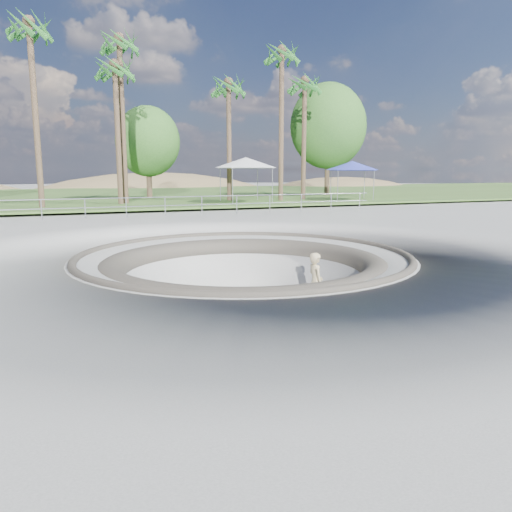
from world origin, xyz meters
The scene contains 17 objects.
ground centered at (0.00, 0.00, 0.00)m, with size 180.00×180.00×0.00m, color #AAAAA5.
skate_bowl centered at (0.00, 0.00, -1.83)m, with size 14.00×14.00×4.10m.
grass_strip centered at (0.00, 34.00, 0.22)m, with size 180.00×36.00×0.12m.
distant_hills centered at (3.78, 57.17, -7.02)m, with size 103.20×45.00×28.60m.
safety_railing centered at (0.00, 12.00, 0.69)m, with size 25.00×0.06×1.03m.
skateboard centered at (2.04, -0.88, -1.83)m, with size 0.83×0.48×0.08m.
skater centered at (2.04, -0.88, -0.86)m, with size 0.69×0.46×1.90m, color #CDB784.
canopy_white centered at (7.57, 20.16, 3.07)m, with size 6.31×6.31×3.19m.
canopy_blue centered at (16.37, 19.88, 2.88)m, with size 5.55×5.55×2.96m.
palm_a centered at (-6.17, 19.52, 10.43)m, with size 2.60×2.60×11.76m.
palm_b centered at (-1.24, 20.98, 8.82)m, with size 2.60×2.60×10.01m.
palm_c centered at (-0.81, 21.58, 10.47)m, with size 2.60×2.60×11.80m.
palm_d centered at (6.98, 22.13, 8.41)m, with size 2.60×2.60×9.57m.
palm_e centered at (10.48, 20.39, 10.43)m, with size 2.60×2.60×11.76m.
palm_f centered at (12.80, 21.23, 8.72)m, with size 2.60×2.60×9.90m.
bushy_tree_mid centered at (1.85, 27.56, 4.82)m, with size 5.20×4.73×7.51m.
bushy_tree_right centered at (17.87, 26.43, 6.44)m, with size 7.00×6.37×10.10m.
Camera 1 is at (-5.21, -14.22, 2.61)m, focal length 35.00 mm.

